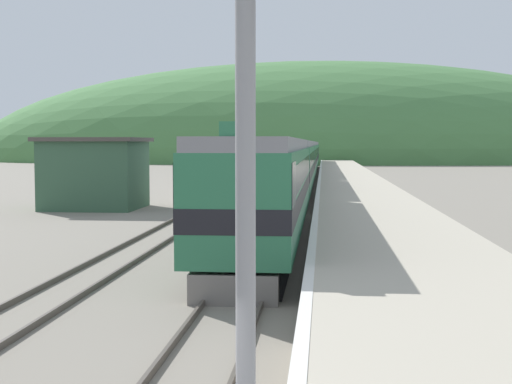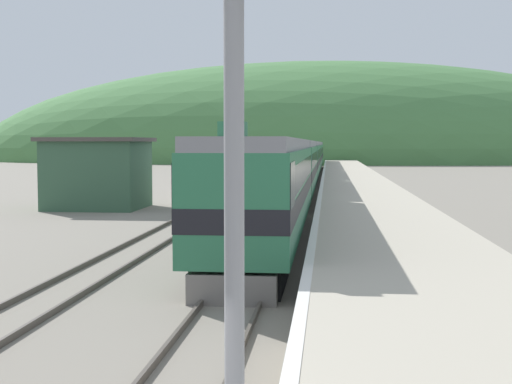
{
  "view_description": "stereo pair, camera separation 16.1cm",
  "coord_description": "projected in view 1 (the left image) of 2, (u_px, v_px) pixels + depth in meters",
  "views": [
    {
      "loc": [
        2.18,
        -5.55,
        3.97
      ],
      "look_at": [
        0.08,
        16.7,
        2.44
      ],
      "focal_mm": 50.0,
      "sensor_mm": 36.0,
      "label": 1
    },
    {
      "loc": [
        2.34,
        -5.53,
        3.97
      ],
      "look_at": [
        0.08,
        16.7,
        2.44
      ],
      "focal_mm": 50.0,
      "sensor_mm": 36.0,
      "label": 2
    }
  ],
  "objects": [
    {
      "name": "siding_train",
      "position": [
        250.0,
        164.0,
        67.5
      ],
      "size": [
        2.9,
        47.57,
        3.83
      ],
      "color": "black",
      "rests_on": "ground"
    },
    {
      "name": "track_main",
      "position": [
        303.0,
        180.0,
        75.51
      ],
      "size": [
        1.52,
        180.0,
        0.16
      ],
      "color": "#4C443D",
      "rests_on": "ground"
    },
    {
      "name": "station_shed",
      "position": [
        95.0,
        173.0,
        43.24
      ],
      "size": [
        5.97,
        5.64,
        4.31
      ],
      "color": "#385B42",
      "rests_on": "ground"
    },
    {
      "name": "platform",
      "position": [
        353.0,
        188.0,
        55.19
      ],
      "size": [
        5.51,
        140.0,
        1.01
      ],
      "color": "#B2A893",
      "rests_on": "ground"
    },
    {
      "name": "carriage_second",
      "position": [
        291.0,
        168.0,
        48.94
      ],
      "size": [
        2.89,
        19.64,
        4.14
      ],
      "color": "black",
      "rests_on": "ground"
    },
    {
      "name": "track_siding",
      "position": [
        258.0,
        180.0,
        75.95
      ],
      "size": [
        1.52,
        180.0,
        0.16
      ],
      "color": "#4C443D",
      "rests_on": "ground"
    },
    {
      "name": "carriage_fifth",
      "position": [
        309.0,
        154.0,
        110.07
      ],
      "size": [
        2.89,
        19.64,
        4.14
      ],
      "color": "black",
      "rests_on": "ground"
    },
    {
      "name": "distant_hills",
      "position": [
        314.0,
        161.0,
        161.42
      ],
      "size": [
        159.41,
        71.74,
        44.22
      ],
      "color": "#477A42",
      "rests_on": "ground"
    },
    {
      "name": "express_train_lead_car",
      "position": [
        266.0,
        188.0,
        27.48
      ],
      "size": [
        2.9,
        21.33,
        4.5
      ],
      "color": "black",
      "rests_on": "ground"
    },
    {
      "name": "carriage_fourth",
      "position": [
        306.0,
        157.0,
        89.69
      ],
      "size": [
        2.89,
        19.64,
        4.14
      ],
      "color": "black",
      "rests_on": "ground"
    },
    {
      "name": "signal_mast_main",
      "position": [
        245.0,
        46.0,
        6.84
      ],
      "size": [
        2.2,
        0.42,
        7.49
      ],
      "color": "gray",
      "rests_on": "ground"
    },
    {
      "name": "carriage_third",
      "position": [
        301.0,
        161.0,
        69.31
      ],
      "size": [
        2.89,
        19.64,
        4.14
      ],
      "color": "black",
      "rests_on": "ground"
    }
  ]
}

